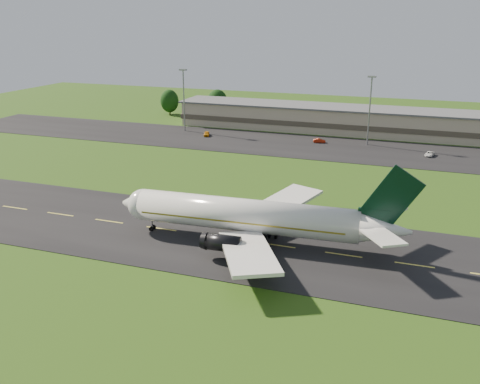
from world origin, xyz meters
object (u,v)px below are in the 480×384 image
(service_vehicle_c, at_px, (430,154))
(light_mast_west, at_px, (184,93))
(service_vehicle_a, at_px, (207,134))
(service_vehicle_b, at_px, (319,141))
(airliner, at_px, (251,216))
(terminal, at_px, (378,122))
(light_mast_centre, at_px, (370,102))

(service_vehicle_c, bearing_deg, light_mast_west, -174.03)
(service_vehicle_a, distance_m, service_vehicle_b, 36.12)
(airliner, height_order, terminal, airliner)
(light_mast_centre, bearing_deg, service_vehicle_b, -170.38)
(terminal, relative_size, service_vehicle_b, 38.85)
(light_mast_west, bearing_deg, service_vehicle_b, -2.94)
(light_mast_west, relative_size, service_vehicle_b, 5.45)
(service_vehicle_a, bearing_deg, airliner, -81.38)
(airliner, distance_m, light_mast_centre, 80.97)
(service_vehicle_b, bearing_deg, terminal, -53.04)
(airliner, relative_size, terminal, 0.35)
(terminal, bearing_deg, service_vehicle_b, -129.62)
(light_mast_west, distance_m, service_vehicle_a, 16.38)
(terminal, bearing_deg, service_vehicle_a, -157.55)
(terminal, bearing_deg, service_vehicle_c, -55.80)
(light_mast_centre, bearing_deg, airliner, -97.09)
(light_mast_centre, distance_m, service_vehicle_c, 23.07)
(light_mast_west, bearing_deg, light_mast_centre, 0.00)
(light_mast_west, distance_m, service_vehicle_b, 47.65)
(light_mast_west, bearing_deg, service_vehicle_a, -26.71)
(airliner, distance_m, light_mast_west, 94.68)
(service_vehicle_a, height_order, service_vehicle_b, service_vehicle_a)
(light_mast_west, xyz_separation_m, service_vehicle_b, (46.05, -2.36, -12.02))
(light_mast_west, bearing_deg, terminal, 14.76)
(airliner, relative_size, service_vehicle_a, 12.34)
(airliner, xyz_separation_m, service_vehicle_c, (27.86, 71.82, -3.96))
(terminal, distance_m, light_mast_centre, 18.45)
(airliner, distance_m, service_vehicle_a, 85.02)
(service_vehicle_c, bearing_deg, service_vehicle_b, -178.32)
(service_vehicle_a, relative_size, service_vehicle_b, 1.11)
(service_vehicle_c, bearing_deg, service_vehicle_a, -170.67)
(light_mast_centre, xyz_separation_m, service_vehicle_b, (-13.95, -2.36, -12.02))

